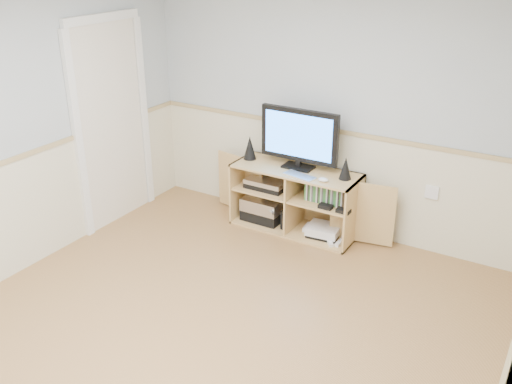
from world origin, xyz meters
TOP-DOWN VIEW (x-y plane):
  - room at (-0.06, 0.12)m, footprint 4.04×4.54m
  - media_cabinet at (-0.26, 2.04)m, footprint 1.98×0.48m
  - monitor at (-0.26, 2.03)m, footprint 0.80×0.18m
  - speaker_left at (-0.80, 2.00)m, footprint 0.13×0.13m
  - speaker_right at (0.24, 2.00)m, footprint 0.12×0.12m
  - keyboard at (-0.15, 1.84)m, footprint 0.34×0.19m
  - mouse at (0.09, 1.84)m, footprint 0.10×0.07m
  - av_components at (-0.60, 1.98)m, footprint 0.50×0.30m
  - game_consoles at (0.06, 1.97)m, footprint 0.46×0.30m
  - game_cases at (0.08, 1.96)m, footprint 0.39×0.14m
  - wall_outlet at (1.00, 2.23)m, footprint 0.12×0.03m

SIDE VIEW (x-z plane):
  - game_consoles at x=0.06m, z-range 0.02..0.13m
  - av_components at x=-0.60m, z-range -0.01..0.45m
  - media_cabinet at x=-0.26m, z-range 0.01..0.66m
  - game_cases at x=0.08m, z-range 0.39..0.58m
  - wall_outlet at x=1.00m, z-range 0.54..0.66m
  - keyboard at x=-0.15m, z-range 0.65..0.66m
  - mouse at x=0.09m, z-range 0.65..0.69m
  - speaker_right at x=0.24m, z-range 0.65..0.86m
  - speaker_left at x=-0.80m, z-range 0.65..0.89m
  - monitor at x=-0.26m, z-range 0.67..1.27m
  - room at x=-0.06m, z-range -0.05..2.49m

